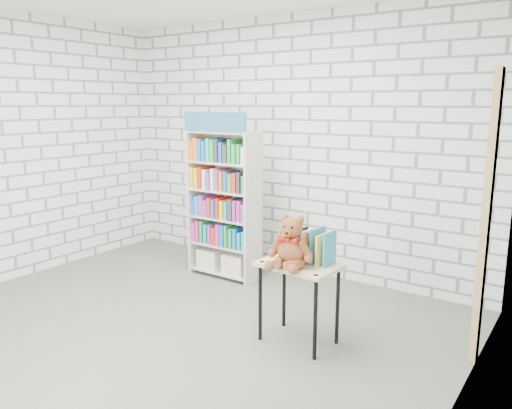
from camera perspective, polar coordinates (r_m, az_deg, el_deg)
The scene contains 7 objects.
ground at distance 4.37m, azimuth -10.30°, elevation -13.93°, with size 4.50×4.50×0.00m, color #51594B.
room_shell at distance 3.96m, azimuth -11.23°, elevation 10.12°, with size 4.52×4.02×2.81m.
bookshelf at distance 5.36m, azimuth -3.63°, elevation 0.15°, with size 0.79×0.31×1.78m.
display_table at distance 3.92m, azimuth 4.94°, elevation -7.96°, with size 0.63×0.46×0.65m.
table_books at distance 3.93m, azimuth 5.80°, elevation -4.60°, with size 0.43×0.21×0.25m.
teddy_bear at distance 3.78m, azimuth 3.98°, elevation -4.76°, with size 0.36×0.34×0.39m.
door_trim at distance 3.85m, azimuth 24.78°, elevation -1.80°, with size 0.05×0.12×2.10m, color tan.
Camera 1 is at (2.84, -2.76, 1.86)m, focal length 35.00 mm.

